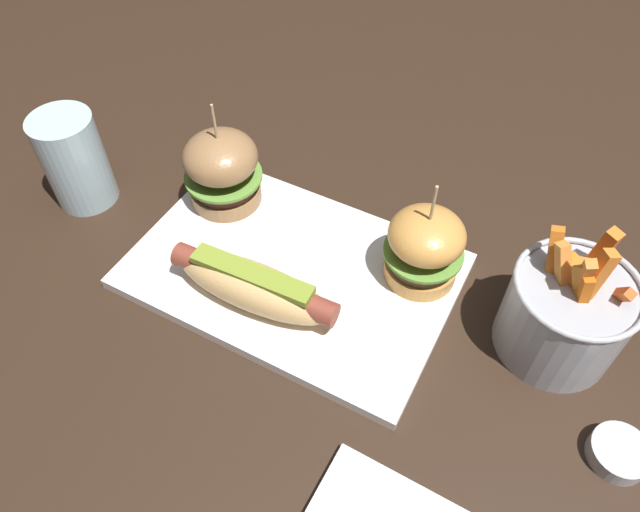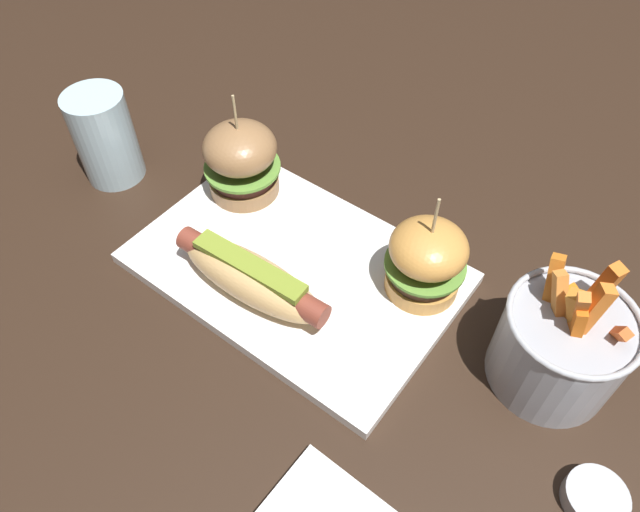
# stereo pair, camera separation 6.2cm
# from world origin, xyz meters

# --- Properties ---
(ground_plane) EXTENTS (3.00, 3.00, 0.00)m
(ground_plane) POSITION_xyz_m (0.00, 0.00, 0.00)
(ground_plane) COLOR black
(platter_main) EXTENTS (0.36, 0.23, 0.01)m
(platter_main) POSITION_xyz_m (0.00, 0.00, 0.01)
(platter_main) COLOR white
(platter_main) RESTS_ON ground
(hot_dog) EXTENTS (0.19, 0.06, 0.05)m
(hot_dog) POSITION_xyz_m (-0.01, -0.06, 0.04)
(hot_dog) COLOR #E0B06D
(hot_dog) RESTS_ON platter_main
(slider_left) EXTENTS (0.09, 0.09, 0.14)m
(slider_left) POSITION_xyz_m (-0.13, 0.06, 0.06)
(slider_left) COLOR #986D45
(slider_left) RESTS_ON platter_main
(slider_right) EXTENTS (0.09, 0.09, 0.13)m
(slider_right) POSITION_xyz_m (0.13, 0.06, 0.06)
(slider_right) COLOR gold
(slider_right) RESTS_ON platter_main
(fries_bucket) EXTENTS (0.12, 0.12, 0.15)m
(fries_bucket) POSITION_xyz_m (0.28, 0.05, 0.05)
(fries_bucket) COLOR #A8AAB2
(fries_bucket) RESTS_ON ground
(sauce_ramekin) EXTENTS (0.05, 0.05, 0.02)m
(sauce_ramekin) POSITION_xyz_m (0.37, -0.04, 0.01)
(sauce_ramekin) COLOR #B7BABF
(sauce_ramekin) RESTS_ON ground
(water_glass) EXTENTS (0.08, 0.08, 0.12)m
(water_glass) POSITION_xyz_m (-0.30, -0.01, 0.06)
(water_glass) COLOR silver
(water_glass) RESTS_ON ground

